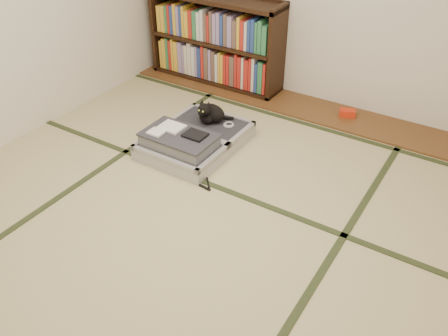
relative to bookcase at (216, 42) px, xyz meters
The scene contains 10 objects.
floor 2.41m from the bookcase, 61.07° to the right, with size 4.50×4.50×0.00m, color #C5B483.
wood_strip 1.23m from the bookcase, ahead, with size 4.00×0.50×0.02m, color brown.
red_item 1.61m from the bookcase, ahead, with size 0.15×0.09×0.07m, color red.
room_shell 2.57m from the bookcase, 61.07° to the right, with size 4.50×4.50×4.50m.
tatami_borders 2.00m from the bookcase, 54.01° to the right, with size 4.00×4.50×0.01m.
bookcase is the anchor object (origin of this frame).
suitcase 1.50m from the bookcase, 64.85° to the right, with size 0.69×0.93×0.27m.
cat 1.21m from the bookcase, 59.58° to the right, with size 0.31×0.31×0.25m.
cable_coil 1.29m from the bookcase, 51.59° to the right, with size 0.10×0.10×0.02m.
hanger 1.95m from the bookcase, 62.35° to the right, with size 0.41×0.20×0.01m.
Camera 1 is at (1.59, -2.09, 2.26)m, focal length 38.00 mm.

